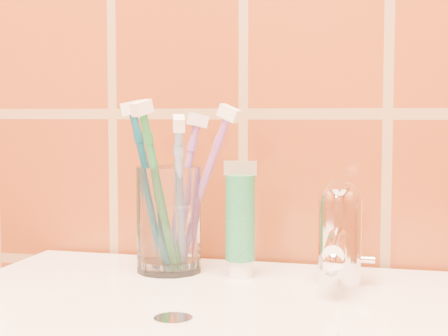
# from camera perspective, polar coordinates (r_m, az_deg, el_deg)

# --- Properties ---
(glass_tumbler) EXTENTS (0.08, 0.08, 0.13)m
(glass_tumbler) POSITION_cam_1_polar(r_m,az_deg,el_deg) (0.84, -4.58, -4.26)
(glass_tumbler) COLOR white
(glass_tumbler) RESTS_ON pedestal_sink
(toothpaste_tube) EXTENTS (0.04, 0.03, 0.14)m
(toothpaste_tube) POSITION_cam_1_polar(r_m,az_deg,el_deg) (0.81, 1.36, -4.58)
(toothpaste_tube) COLOR white
(toothpaste_tube) RESTS_ON pedestal_sink
(faucet) EXTENTS (0.05, 0.11, 0.12)m
(faucet) POSITION_cam_1_polar(r_m,az_deg,el_deg) (0.78, 9.59, -5.03)
(faucet) COLOR white
(faucet) RESTS_ON pedestal_sink
(toothbrush_0) EXTENTS (0.08, 0.13, 0.21)m
(toothbrush_0) POSITION_cam_1_polar(r_m,az_deg,el_deg) (0.81, -3.80, -2.47)
(toothbrush_0) COLOR #6D8AC2
(toothbrush_0) RESTS_ON glass_tumbler
(toothbrush_1) EXTENTS (0.10, 0.13, 0.22)m
(toothbrush_1) POSITION_cam_1_polar(r_m,az_deg,el_deg) (0.81, -5.42, -1.87)
(toothbrush_1) COLOR #1E7137
(toothbrush_1) RESTS_ON glass_tumbler
(toothbrush_2) EXTENTS (0.09, 0.08, 0.21)m
(toothbrush_2) POSITION_cam_1_polar(r_m,az_deg,el_deg) (0.82, -6.15, -1.74)
(toothbrush_2) COLOR navy
(toothbrush_2) RESTS_ON glass_tumbler
(toothbrush_3) EXTENTS (0.14, 0.12, 0.21)m
(toothbrush_3) POSITION_cam_1_polar(r_m,az_deg,el_deg) (0.82, -1.95, -1.95)
(toothbrush_3) COLOR #894799
(toothbrush_3) RESTS_ON glass_tumbler
(toothbrush_4) EXTENTS (0.11, 0.10, 0.20)m
(toothbrush_4) POSITION_cam_1_polar(r_m,az_deg,el_deg) (0.85, -3.48, -2.04)
(toothbrush_4) COLOR #864EA7
(toothbrush_4) RESTS_ON glass_tumbler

